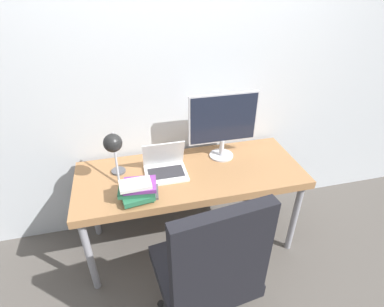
% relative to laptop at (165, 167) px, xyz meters
% --- Properties ---
extents(ground_plane, '(12.00, 12.00, 0.00)m').
position_rel_laptop_xyz_m(ground_plane, '(0.18, -0.37, -0.78)').
color(ground_plane, '#514C47').
extents(wall_back, '(8.00, 0.05, 2.60)m').
position_rel_laptop_xyz_m(wall_back, '(0.18, 0.36, 0.52)').
color(wall_back, silver).
rests_on(wall_back, ground_plane).
extents(desk, '(1.68, 0.66, 0.73)m').
position_rel_laptop_xyz_m(desk, '(0.18, -0.03, -0.11)').
color(desk, '#996B42').
rests_on(desk, ground_plane).
extents(laptop, '(0.30, 0.25, 0.25)m').
position_rel_laptop_xyz_m(laptop, '(0.00, 0.00, 0.00)').
color(laptop, silver).
rests_on(laptop, desk).
extents(monitor, '(0.53, 0.19, 0.53)m').
position_rel_laptop_xyz_m(monitor, '(0.47, 0.12, 0.25)').
color(monitor, '#B7B7BC').
rests_on(monitor, desk).
extents(desk_lamp, '(0.12, 0.26, 0.39)m').
position_rel_laptop_xyz_m(desk_lamp, '(-0.34, -0.04, 0.25)').
color(desk_lamp, '#4C4C51').
rests_on(desk_lamp, desk).
extents(office_chair, '(0.61, 0.60, 1.15)m').
position_rel_laptop_xyz_m(office_chair, '(0.11, -0.81, -0.14)').
color(office_chair, black).
rests_on(office_chair, ground_plane).
extents(book_stack, '(0.26, 0.21, 0.14)m').
position_rel_laptop_xyz_m(book_stack, '(-0.22, -0.25, 0.02)').
color(book_stack, '#286B47').
rests_on(book_stack, desk).
extents(tv_remote, '(0.06, 0.15, 0.02)m').
position_rel_laptop_xyz_m(tv_remote, '(-0.10, -0.22, -0.04)').
color(tv_remote, '#4C4C51').
rests_on(tv_remote, desk).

